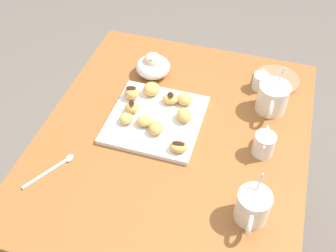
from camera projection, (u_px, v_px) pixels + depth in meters
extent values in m
plane|color=#665B51|center=(171.00, 247.00, 1.73)|extent=(8.00, 8.00, 0.00)
cube|color=#935628|center=(173.00, 140.00, 1.21)|extent=(0.93, 0.79, 0.04)
cube|color=#935628|center=(126.00, 112.00, 1.81)|extent=(0.07, 0.07, 0.69)
cube|color=#935628|center=(276.00, 145.00, 1.67)|extent=(0.07, 0.07, 0.69)
cube|color=silver|center=(156.00, 119.00, 1.23)|extent=(0.28, 0.28, 0.02)
cylinder|color=silver|center=(273.00, 98.00, 1.24)|extent=(0.10, 0.10, 0.09)
torus|color=silver|center=(271.00, 109.00, 1.20)|extent=(0.06, 0.01, 0.06)
cylinder|color=#331E11|center=(275.00, 88.00, 1.21)|extent=(0.08, 0.08, 0.01)
cylinder|color=silver|center=(276.00, 85.00, 1.23)|extent=(0.03, 0.04, 0.12)
cylinder|color=silver|center=(253.00, 206.00, 0.98)|extent=(0.08, 0.08, 0.09)
torus|color=silver|center=(250.00, 224.00, 0.94)|extent=(0.06, 0.01, 0.06)
cylinder|color=#331E11|center=(255.00, 198.00, 0.95)|extent=(0.07, 0.07, 0.01)
cylinder|color=silver|center=(256.00, 193.00, 0.96)|extent=(0.04, 0.01, 0.12)
cylinder|color=silver|center=(264.00, 145.00, 1.13)|extent=(0.06, 0.06, 0.07)
cone|color=silver|center=(264.00, 146.00, 1.09)|extent=(0.02, 0.02, 0.02)
torus|color=silver|center=(266.00, 134.00, 1.15)|extent=(0.05, 0.01, 0.05)
cylinder|color=white|center=(266.00, 138.00, 1.10)|extent=(0.05, 0.05, 0.01)
ellipsoid|color=silver|center=(153.00, 67.00, 1.37)|extent=(0.12, 0.12, 0.06)
sphere|color=beige|center=(153.00, 62.00, 1.35)|extent=(0.06, 0.06, 0.06)
ellipsoid|color=green|center=(151.00, 59.00, 1.33)|extent=(0.03, 0.02, 0.02)
cylinder|color=silver|center=(260.00, 82.00, 1.32)|extent=(0.05, 0.05, 0.05)
cone|color=silver|center=(260.00, 82.00, 1.29)|extent=(0.02, 0.02, 0.02)
torus|color=silver|center=(262.00, 74.00, 1.34)|extent=(0.04, 0.01, 0.04)
cylinder|color=black|center=(262.00, 77.00, 1.31)|extent=(0.04, 0.04, 0.01)
cylinder|color=#E5704C|center=(276.00, 80.00, 1.36)|extent=(0.16, 0.16, 0.01)
cube|color=silver|center=(47.00, 173.00, 1.10)|extent=(0.13, 0.08, 0.00)
ellipsoid|color=silver|center=(69.00, 158.00, 1.13)|extent=(0.03, 0.02, 0.01)
ellipsoid|color=#DBA351|center=(184.00, 115.00, 1.21)|extent=(0.07, 0.07, 0.04)
ellipsoid|color=#DBA351|center=(126.00, 120.00, 1.20)|extent=(0.05, 0.05, 0.03)
ellipsoid|color=#DBA351|center=(151.00, 89.00, 1.29)|extent=(0.08, 0.08, 0.04)
ellipsoid|color=#DBA351|center=(132.00, 93.00, 1.27)|extent=(0.05, 0.05, 0.04)
ellipsoid|color=black|center=(131.00, 88.00, 1.26)|extent=(0.02, 0.04, 0.00)
ellipsoid|color=#DBA351|center=(145.00, 121.00, 1.20)|extent=(0.05, 0.06, 0.03)
ellipsoid|color=#DBA351|center=(132.00, 107.00, 1.23)|extent=(0.06, 0.06, 0.03)
ellipsoid|color=black|center=(132.00, 103.00, 1.22)|extent=(0.03, 0.03, 0.00)
ellipsoid|color=#DBA351|center=(156.00, 128.00, 1.17)|extent=(0.05, 0.05, 0.03)
ellipsoid|color=#DBA351|center=(179.00, 147.00, 1.13)|extent=(0.05, 0.06, 0.03)
ellipsoid|color=black|center=(179.00, 143.00, 1.12)|extent=(0.02, 0.04, 0.00)
ellipsoid|color=#DBA351|center=(171.00, 99.00, 1.26)|extent=(0.05, 0.06, 0.03)
ellipsoid|color=black|center=(171.00, 95.00, 1.25)|extent=(0.03, 0.03, 0.00)
ellipsoid|color=#DBA351|center=(186.00, 99.00, 1.26)|extent=(0.07, 0.07, 0.03)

